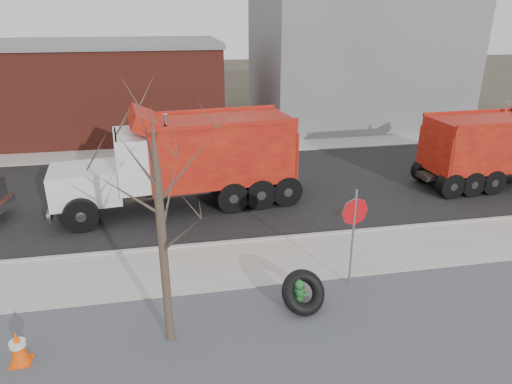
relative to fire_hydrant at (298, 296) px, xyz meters
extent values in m
plane|color=#383328|center=(0.14, 2.06, -0.38)|extent=(120.00, 120.00, 0.00)
cube|color=slate|center=(0.14, -1.44, -0.36)|extent=(60.00, 5.00, 0.03)
cube|color=#9E9B93|center=(0.14, 2.31, -0.35)|extent=(60.00, 2.50, 0.06)
cube|color=#9E9B93|center=(0.14, 3.61, -0.32)|extent=(60.00, 0.15, 0.11)
cube|color=black|center=(0.14, 8.36, -0.37)|extent=(60.00, 9.40, 0.02)
cube|color=#9E9B93|center=(0.14, 14.06, -0.35)|extent=(60.00, 2.00, 0.06)
cube|color=gray|center=(9.14, 20.06, 3.62)|extent=(12.00, 10.00, 8.00)
cube|color=maroon|center=(-9.86, 19.06, 2.12)|extent=(20.00, 8.00, 5.00)
cube|color=gray|center=(-9.86, 19.06, 4.77)|extent=(20.20, 8.20, 0.30)
cylinder|color=#382D23|center=(-3.06, -0.54, 1.62)|extent=(0.18, 0.18, 4.00)
cone|color=#382D23|center=(-3.06, -0.54, 4.22)|extent=(0.14, 0.14, 1.20)
cylinder|color=#2C7438|center=(0.00, 0.01, -0.35)|extent=(0.44, 0.44, 0.06)
cylinder|color=#2C7438|center=(0.00, 0.01, -0.05)|extent=(0.23, 0.23, 0.60)
cylinder|color=#2C7438|center=(0.00, 0.01, 0.22)|extent=(0.30, 0.30, 0.05)
sphere|color=#2C7438|center=(0.00, 0.01, 0.32)|extent=(0.24, 0.24, 0.24)
cylinder|color=#2C7438|center=(0.00, 0.01, 0.42)|extent=(0.05, 0.05, 0.06)
cylinder|color=#2C7438|center=(-0.16, 0.05, 0.04)|extent=(0.14, 0.14, 0.11)
cylinder|color=#2C7438|center=(0.17, -0.04, 0.04)|extent=(0.14, 0.14, 0.11)
cylinder|color=#2C7438|center=(-0.04, -0.16, 0.02)|extent=(0.18, 0.16, 0.15)
torus|color=black|center=(0.11, -0.02, 0.11)|extent=(1.32, 1.19, 1.06)
cylinder|color=gray|center=(1.61, 0.79, 0.97)|extent=(0.06, 0.06, 2.70)
cylinder|color=red|center=(1.61, 0.79, 1.74)|extent=(0.73, 0.16, 0.73)
cube|color=#FF4D08|center=(-6.08, -0.71, -0.36)|extent=(0.41, 0.41, 0.04)
cone|color=#FF4D08|center=(-6.08, -0.71, 0.03)|extent=(0.39, 0.39, 0.76)
cylinder|color=white|center=(-6.08, -0.71, 0.11)|extent=(0.32, 0.32, 0.11)
cube|color=black|center=(10.83, 6.86, 0.24)|extent=(7.82, 1.15, 0.20)
cube|color=#AD270E|center=(9.65, 6.80, 1.46)|extent=(4.65, 2.39, 2.01)
cylinder|color=silver|center=(11.04, 7.73, 1.78)|extent=(0.13, 0.13, 2.19)
cylinder|color=black|center=(8.51, 7.63, 0.14)|extent=(1.01, 0.32, 1.00)
cylinder|color=black|center=(8.59, 5.88, 0.14)|extent=(1.01, 0.32, 1.00)
cube|color=black|center=(-2.42, 6.91, 0.31)|extent=(8.48, 1.90, 0.23)
cube|color=silver|center=(-5.74, 6.51, 0.88)|extent=(2.49, 2.27, 1.14)
cube|color=silver|center=(-6.80, 6.38, 0.88)|extent=(0.27, 1.80, 1.03)
cube|color=silver|center=(-3.85, 6.74, 1.60)|extent=(1.92, 2.55, 1.86)
cube|color=black|center=(-4.60, 6.65, 2.12)|extent=(0.29, 2.06, 0.83)
cube|color=#AD270E|center=(-1.09, 7.07, 1.71)|extent=(5.42, 3.07, 2.27)
cylinder|color=silver|center=(-2.89, 5.86, 2.07)|extent=(0.16, 0.16, 2.48)
cylinder|color=black|center=(-5.81, 5.38, 0.21)|extent=(1.16, 0.44, 1.14)
cylinder|color=black|center=(-6.07, 7.60, 0.21)|extent=(1.16, 0.44, 1.14)
cylinder|color=black|center=(0.26, 6.23, 0.21)|extent=(1.16, 0.44, 1.14)
cylinder|color=black|center=(0.02, 8.20, 0.21)|extent=(1.16, 0.44, 1.14)
camera|label=1|loc=(-2.72, -8.90, 6.36)|focal=32.00mm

